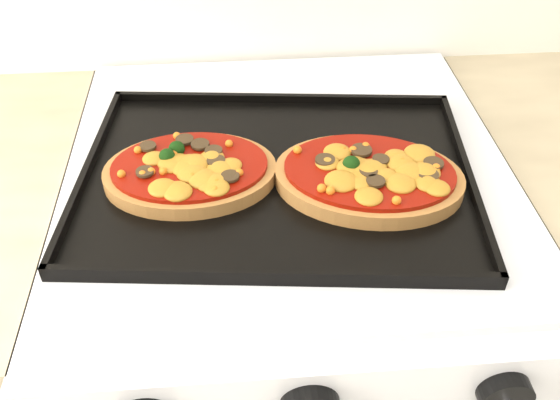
{
  "coord_description": "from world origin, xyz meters",
  "views": [
    {
      "loc": [
        -0.07,
        1.04,
        1.41
      ],
      "look_at": [
        -0.02,
        1.61,
        0.92
      ],
      "focal_mm": 40.0,
      "sensor_mm": 36.0,
      "label": 1
    }
  ],
  "objects_px": {
    "baking_tray": "(277,174)",
    "pizza_right": "(369,175)",
    "stove": "(286,364)",
    "pizza_left": "(190,170)"
  },
  "relations": [
    {
      "from": "pizza_left",
      "to": "pizza_right",
      "type": "xyz_separation_m",
      "value": [
        0.22,
        -0.03,
        0.0
      ]
    },
    {
      "from": "baking_tray",
      "to": "pizza_left",
      "type": "xyz_separation_m",
      "value": [
        -0.11,
        -0.0,
        0.01
      ]
    },
    {
      "from": "pizza_left",
      "to": "stove",
      "type": "bearing_deg",
      "value": 15.89
    },
    {
      "from": "baking_tray",
      "to": "pizza_right",
      "type": "relative_size",
      "value": 2.11
    },
    {
      "from": "stove",
      "to": "pizza_left",
      "type": "distance_m",
      "value": 0.5
    },
    {
      "from": "stove",
      "to": "baking_tray",
      "type": "distance_m",
      "value": 0.47
    },
    {
      "from": "baking_tray",
      "to": "pizza_right",
      "type": "bearing_deg",
      "value": -9.39
    },
    {
      "from": "pizza_left",
      "to": "pizza_right",
      "type": "relative_size",
      "value": 0.93
    },
    {
      "from": "baking_tray",
      "to": "pizza_left",
      "type": "height_order",
      "value": "pizza_left"
    },
    {
      "from": "pizza_left",
      "to": "pizza_right",
      "type": "distance_m",
      "value": 0.22
    }
  ]
}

